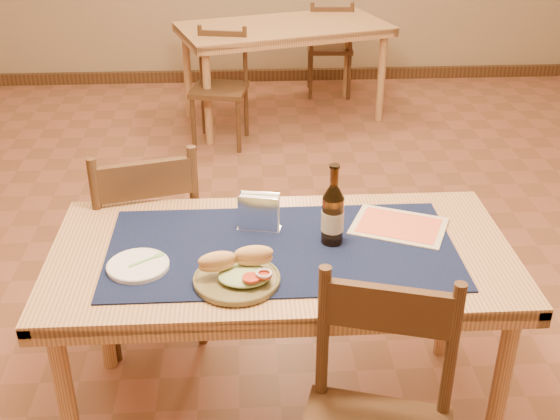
{
  "coord_description": "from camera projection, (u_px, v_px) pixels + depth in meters",
  "views": [
    {
      "loc": [
        -0.12,
        -2.87,
        2.01
      ],
      "look_at": [
        0.0,
        -0.7,
        0.85
      ],
      "focal_mm": 45.0,
      "sensor_mm": 36.0,
      "label": 1
    }
  ],
  "objects": [
    {
      "name": "chair_back_near",
      "position": [
        220.0,
        85.0,
        5.05
      ],
      "size": [
        0.44,
        0.44,
        0.82
      ],
      "color": "#4A301A",
      "rests_on": "ground"
    },
    {
      "name": "fork",
      "position": [
        149.0,
        259.0,
        2.33
      ],
      "size": [
        0.11,
        0.09,
        0.0
      ],
      "color": "#6DB865",
      "rests_on": "side_plate"
    },
    {
      "name": "beer_bottle",
      "position": [
        333.0,
        214.0,
        2.41
      ],
      "size": [
        0.08,
        0.08,
        0.3
      ],
      "color": "#3F250B",
      "rests_on": "placemat"
    },
    {
      "name": "napkin_holder",
      "position": [
        259.0,
        213.0,
        2.51
      ],
      "size": [
        0.16,
        0.08,
        0.14
      ],
      "color": "white",
      "rests_on": "placemat"
    },
    {
      "name": "sandwich_plate",
      "position": [
        238.0,
        274.0,
        2.23
      ],
      "size": [
        0.28,
        0.28,
        0.11
      ],
      "color": "brown",
      "rests_on": "placemat"
    },
    {
      "name": "side_plate",
      "position": [
        138.0,
        265.0,
        2.31
      ],
      "size": [
        0.21,
        0.21,
        0.02
      ],
      "color": "white",
      "rests_on": "placemat"
    },
    {
      "name": "baseboard",
      "position": [
        272.0,
        286.0,
        3.46
      ],
      "size": [
        6.0,
        7.0,
        0.1
      ],
      "color": "#4A301A",
      "rests_on": "ground"
    },
    {
      "name": "room",
      "position": [
        270.0,
        8.0,
        2.83
      ],
      "size": [
        6.04,
        7.04,
        2.84
      ],
      "color": "brown",
      "rests_on": "ground"
    },
    {
      "name": "main_table",
      "position": [
        282.0,
        269.0,
        2.47
      ],
      "size": [
        1.6,
        0.8,
        0.75
      ],
      "color": "tan",
      "rests_on": "ground"
    },
    {
      "name": "placemat",
      "position": [
        282.0,
        248.0,
        2.43
      ],
      "size": [
        1.2,
        0.6,
        0.01
      ],
      "primitive_type": "cube",
      "color": "#0F1A38",
      "rests_on": "main_table"
    },
    {
      "name": "back_table",
      "position": [
        284.0,
        36.0,
        5.36
      ],
      "size": [
        1.72,
        1.2,
        0.75
      ],
      "color": "tan",
      "rests_on": "ground"
    },
    {
      "name": "chair_main_far",
      "position": [
        147.0,
        238.0,
        3.0
      ],
      "size": [
        0.54,
        0.54,
        0.96
      ],
      "color": "#4A301A",
      "rests_on": "ground"
    },
    {
      "name": "menu_card",
      "position": [
        399.0,
        226.0,
        2.55
      ],
      "size": [
        0.4,
        0.35,
        0.01
      ],
      "color": "beige",
      "rests_on": "placemat"
    },
    {
      "name": "chair_back_far",
      "position": [
        330.0,
        46.0,
        5.99
      ],
      "size": [
        0.4,
        0.4,
        0.82
      ],
      "color": "#4A301A",
      "rests_on": "ground"
    }
  ]
}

